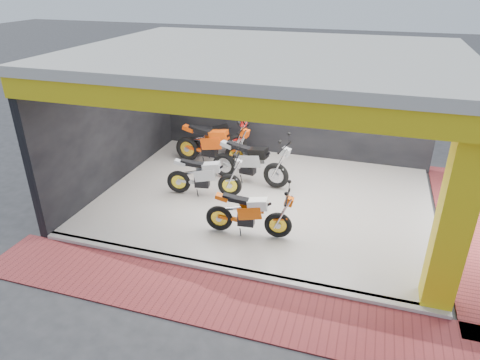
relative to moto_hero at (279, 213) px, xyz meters
name	(u,v)px	position (x,y,z in m)	size (l,w,h in m)	color
ground	(241,243)	(-0.73, -0.30, -0.70)	(80.00, 80.00, 0.00)	#2D2D30
showroom_floor	(264,199)	(-0.73, 1.70, -0.65)	(8.00, 6.00, 0.10)	silver
showroom_ceiling	(268,54)	(-0.73, 1.70, 2.90)	(8.40, 6.40, 0.20)	beige
back_wall	(292,101)	(-0.73, 4.80, 1.05)	(8.20, 0.20, 3.50)	black
left_wall	(114,119)	(-4.83, 1.70, 1.05)	(0.20, 6.20, 3.50)	black
corner_column	(455,217)	(3.02, -1.05, 1.05)	(0.50, 0.50, 3.50)	yellow
header_beam_front	(222,104)	(-0.73, -1.30, 2.60)	(8.40, 0.30, 0.40)	yellow
header_beam_right	(468,81)	(3.27, 1.70, 2.60)	(0.30, 6.40, 0.40)	yellow
floor_kerb	(225,270)	(-0.73, -1.32, -0.65)	(8.00, 0.20, 0.10)	silver
paver_front	(210,298)	(-0.73, -2.10, -0.69)	(9.00, 1.40, 0.03)	maroon
paver_right	(473,231)	(4.07, 1.70, -0.69)	(1.40, 7.00, 0.03)	maroon
moto_hero	(279,213)	(0.00, 0.00, 0.00)	(1.97, 0.73, 1.20)	#E95609
moto_row_a	(230,175)	(-1.56, 1.45, 0.02)	(2.03, 0.75, 1.24)	#B3B6BB
moto_row_b	(276,163)	(-0.58, 2.27, 0.11)	(2.32, 0.86, 1.42)	#A7ABAF
moto_row_c	(237,145)	(-1.93, 3.14, 0.14)	(2.44, 0.90, 1.49)	#F1490A
moto_row_d	(236,135)	(-2.26, 4.15, 0.06)	(2.18, 0.81, 1.33)	red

